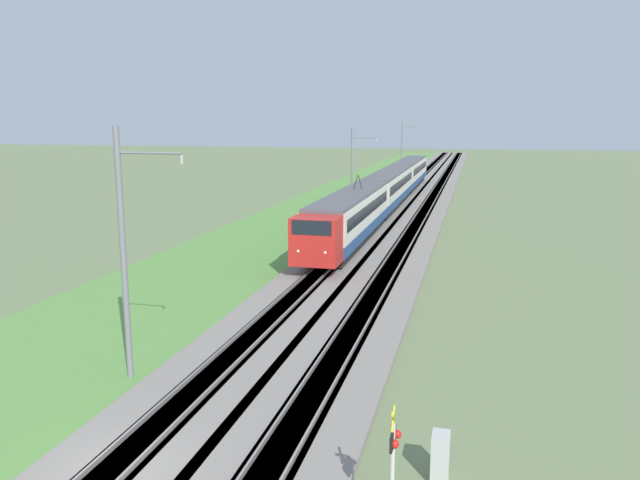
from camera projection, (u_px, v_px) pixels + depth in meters
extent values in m
plane|color=#6B7A51|center=(113.00, 479.00, 16.49)|extent=(400.00, 400.00, 0.00)
cube|color=gray|center=(385.00, 211.00, 64.09)|extent=(240.00, 4.40, 0.30)
cube|color=gray|center=(424.00, 213.00, 63.13)|extent=(240.00, 4.40, 0.30)
cube|color=#4C4238|center=(385.00, 211.00, 64.09)|extent=(240.00, 1.57, 0.30)
cube|color=gray|center=(380.00, 209.00, 64.17)|extent=(240.00, 0.07, 0.15)
cube|color=gray|center=(390.00, 209.00, 63.92)|extent=(240.00, 0.07, 0.15)
cube|color=#4C4238|center=(424.00, 213.00, 63.13)|extent=(240.00, 1.57, 0.30)
cube|color=gray|center=(419.00, 210.00, 63.22)|extent=(240.00, 0.07, 0.15)
cube|color=gray|center=(430.00, 211.00, 62.96)|extent=(240.00, 0.07, 0.15)
cube|color=#5B8E42|center=(318.00, 210.00, 65.81)|extent=(240.00, 10.94, 0.12)
cube|color=red|center=(316.00, 240.00, 36.64)|extent=(2.18, 2.81, 2.80)
cube|color=black|center=(315.00, 226.00, 36.15)|extent=(1.57, 2.34, 0.84)
sphere|color=#F2EAC6|center=(298.00, 251.00, 35.93)|extent=(0.20, 0.20, 0.20)
sphere|color=#F2EAC6|center=(325.00, 252.00, 35.55)|extent=(0.20, 0.20, 0.20)
cube|color=navy|center=(351.00, 228.00, 46.67)|extent=(18.49, 2.93, 0.78)
cube|color=silver|center=(351.00, 210.00, 46.41)|extent=(18.49, 2.93, 2.01)
cube|color=black|center=(351.00, 208.00, 46.38)|extent=(17.01, 2.95, 0.85)
cube|color=#515156|center=(351.00, 195.00, 46.19)|extent=(18.49, 2.69, 0.25)
cube|color=black|center=(351.00, 237.00, 46.80)|extent=(17.56, 2.49, 0.55)
cylinder|color=black|center=(319.00, 255.00, 39.81)|extent=(0.86, 0.12, 0.86)
cylinder|color=black|center=(336.00, 256.00, 39.55)|extent=(0.86, 0.12, 0.86)
cube|color=navy|center=(388.00, 197.00, 65.89)|extent=(20.66, 2.93, 0.78)
cube|color=silver|center=(388.00, 184.00, 65.62)|extent=(20.66, 2.93, 2.01)
cube|color=black|center=(388.00, 182.00, 65.59)|extent=(19.01, 2.95, 0.85)
cube|color=#515156|center=(389.00, 173.00, 65.41)|extent=(20.66, 2.69, 0.25)
cube|color=black|center=(388.00, 203.00, 66.01)|extent=(19.63, 2.49, 0.55)
cube|color=navy|center=(409.00, 179.00, 86.14)|extent=(20.66, 2.93, 0.78)
cube|color=silver|center=(410.00, 169.00, 85.88)|extent=(20.66, 2.93, 2.01)
cube|color=black|center=(410.00, 168.00, 85.85)|extent=(19.01, 2.95, 0.85)
cube|color=#515156|center=(410.00, 161.00, 85.66)|extent=(20.66, 2.69, 0.25)
cube|color=black|center=(409.00, 184.00, 86.27)|extent=(19.63, 2.49, 0.55)
cylinder|color=black|center=(356.00, 182.00, 48.75)|extent=(0.06, 0.33, 1.08)
cylinder|color=black|center=(360.00, 182.00, 48.67)|extent=(0.06, 0.33, 1.08)
cube|color=black|center=(328.00, 269.00, 39.84)|extent=(0.10, 0.10, 0.00)
cube|color=black|center=(393.00, 439.00, 13.82)|extent=(0.70, 0.06, 0.36)
sphere|color=red|center=(397.00, 434.00, 14.01)|extent=(0.20, 0.20, 0.20)
sphere|color=red|center=(395.00, 444.00, 13.59)|extent=(0.20, 0.20, 0.20)
cube|color=yellow|center=(393.00, 419.00, 13.73)|extent=(0.49, 0.03, 0.49)
cube|color=yellow|center=(393.00, 419.00, 13.73)|extent=(0.49, 0.03, 0.49)
cylinder|color=slate|center=(123.00, 258.00, 21.97)|extent=(0.22, 0.22, 9.16)
cylinder|color=slate|center=(149.00, 153.00, 20.98)|extent=(0.08, 2.40, 0.08)
cylinder|color=#B2ADA8|center=(182.00, 160.00, 20.74)|extent=(0.10, 0.10, 0.30)
cylinder|color=slate|center=(352.00, 172.00, 61.53)|extent=(0.22, 0.22, 8.58)
cylinder|color=slate|center=(364.00, 138.00, 60.60)|extent=(0.08, 2.40, 0.08)
cylinder|color=#B2ADA8|center=(377.00, 140.00, 60.35)|extent=(0.10, 0.10, 0.30)
cylinder|color=slate|center=(402.00, 150.00, 100.98)|extent=(0.22, 0.22, 9.21)
cylinder|color=slate|center=(410.00, 127.00, 99.99)|extent=(0.08, 2.40, 0.08)
cylinder|color=#B2ADA8|center=(417.00, 128.00, 99.74)|extent=(0.10, 0.10, 0.30)
cube|color=#B7B7B2|center=(440.00, 457.00, 16.38)|extent=(0.67, 0.47, 1.29)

